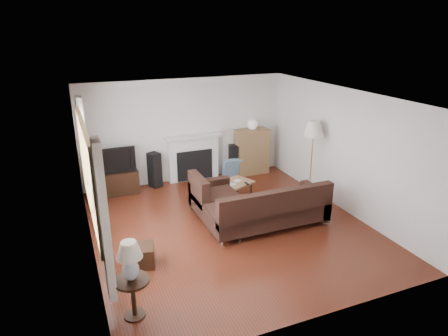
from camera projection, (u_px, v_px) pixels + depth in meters
name	position (u px, v px, depth m)	size (l,w,h in m)	color
room	(230.00, 165.00, 7.23)	(5.10, 5.60, 2.54)	#542012
window	(88.00, 171.00, 6.08)	(0.12, 2.74, 1.54)	brown
curtain_near	(104.00, 223.00, 4.83)	(0.10, 0.35, 2.10)	silver
curtain_far	(85.00, 152.00, 7.47)	(0.10, 0.35, 2.10)	silver
fireplace	(194.00, 157.00, 9.81)	(1.40, 0.26, 1.15)	white
tv_stand	(114.00, 183.00, 9.07)	(1.08, 0.49, 0.54)	black
television	(112.00, 159.00, 8.88)	(1.01, 0.13, 0.58)	black
speaker_left	(155.00, 170.00, 9.43)	(0.23, 0.28, 0.84)	black
speaker_right	(234.00, 160.00, 10.17)	(0.22, 0.26, 0.79)	black
bookshelf	(252.00, 151.00, 10.26)	(0.85, 0.40, 1.16)	olive
globe_lamp	(252.00, 124.00, 10.01)	(0.26, 0.26, 0.26)	white
sectional_sofa	(267.00, 207.00, 7.56)	(2.51, 1.83, 0.81)	black
coffee_table	(230.00, 192.00, 8.72)	(1.03, 0.56, 0.40)	#956B47
footstool	(142.00, 255.00, 6.39)	(0.40, 0.40, 0.34)	black
floor_lamp	(312.00, 160.00, 8.73)	(0.45, 0.45, 1.73)	#AA863B
side_table	(133.00, 298.00, 5.22)	(0.46, 0.46, 0.57)	black
table_lamp	(130.00, 261.00, 5.03)	(0.33, 0.33, 0.54)	silver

